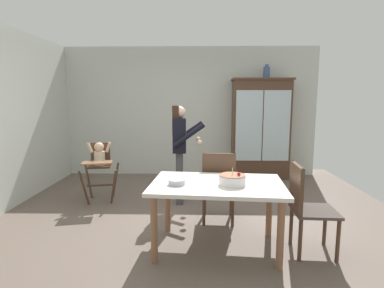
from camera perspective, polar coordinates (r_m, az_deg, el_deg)
ground_plane at (r=4.23m, az=-1.57°, el=-14.28°), size 6.24×6.24×0.00m
wall_back at (r=6.53m, az=-0.44°, el=5.99°), size 5.32×0.06×2.70m
china_cabinet at (r=6.41m, az=12.66°, el=2.82°), size 1.21×0.48×2.04m
ceramic_vase at (r=6.42m, az=13.76°, el=12.89°), size 0.13×0.13×0.27m
high_chair_with_toddler at (r=5.09m, az=-16.87°, el=-3.00°), size 0.67×0.76×0.95m
adult_person at (r=4.71m, az=-2.28°, el=0.35°), size 0.52×0.50×1.53m
dining_table at (r=3.34m, az=4.71°, el=-8.87°), size 1.48×1.02×0.74m
birthday_cake at (r=3.25m, az=7.54°, el=-6.63°), size 0.28×0.28×0.19m
serving_bowl at (r=3.24m, az=-2.86°, el=-7.10°), size 0.18×0.18×0.05m
dining_chair_far_side at (r=4.01m, az=4.96°, el=-7.18°), size 0.46×0.46×0.96m
dining_chair_right_end at (r=3.47m, az=20.36°, el=-10.20°), size 0.46×0.46×0.96m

